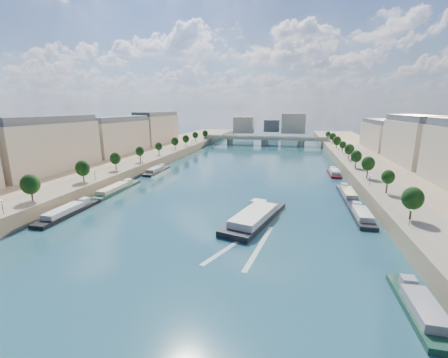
% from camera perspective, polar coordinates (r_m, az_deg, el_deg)
% --- Properties ---
extents(ground, '(700.00, 700.00, 0.00)m').
position_cam_1_polar(ground, '(138.29, 2.61, -0.53)').
color(ground, '#0D3A3D').
rests_on(ground, ground).
extents(quay_left, '(44.00, 520.00, 5.00)m').
position_cam_1_polar(quay_left, '(165.71, -22.72, 1.66)').
color(quay_left, '#9E8460').
rests_on(quay_left, ground).
extents(quay_right, '(44.00, 520.00, 5.00)m').
position_cam_1_polar(quay_right, '(144.35, 32.04, -0.99)').
color(quay_right, '#9E8460').
rests_on(quay_right, ground).
extents(pave_left, '(14.00, 520.00, 0.10)m').
position_cam_1_polar(pave_left, '(157.11, -18.32, 2.38)').
color(pave_left, gray).
rests_on(pave_left, quay_left).
extents(pave_right, '(14.00, 520.00, 0.10)m').
position_cam_1_polar(pave_right, '(139.43, 26.37, 0.31)').
color(pave_right, gray).
rests_on(pave_right, quay_right).
extents(trees_left, '(4.80, 268.80, 8.26)m').
position_cam_1_polar(trees_left, '(156.92, -17.47, 4.44)').
color(trees_left, '#382B1E').
rests_on(trees_left, ground).
extents(trees_right, '(4.80, 268.80, 8.26)m').
position_cam_1_polar(trees_right, '(147.56, 24.95, 3.26)').
color(trees_right, '#382B1E').
rests_on(trees_right, ground).
extents(lamps_left, '(0.36, 200.36, 4.28)m').
position_cam_1_polar(lamps_left, '(145.92, -18.86, 2.62)').
color(lamps_left, black).
rests_on(lamps_left, ground).
extents(lamps_right, '(0.36, 200.36, 4.28)m').
position_cam_1_polar(lamps_right, '(142.67, 24.28, 1.92)').
color(lamps_right, black).
rests_on(lamps_right, ground).
extents(buildings_left, '(16.00, 226.00, 23.20)m').
position_cam_1_polar(buildings_left, '(180.97, -24.35, 6.90)').
color(buildings_left, '#B7A48D').
rests_on(buildings_left, ground).
extents(buildings_right, '(16.00, 226.00, 23.20)m').
position_cam_1_polar(buildings_right, '(157.88, 35.73, 4.78)').
color(buildings_right, '#B7A48D').
rests_on(buildings_right, ground).
extents(skyline, '(79.00, 42.00, 22.00)m').
position_cam_1_polar(skyline, '(352.79, 9.47, 10.24)').
color(skyline, '#B7A48D').
rests_on(skyline, ground).
extents(bridge, '(112.00, 12.00, 8.15)m').
position_cam_1_polar(bridge, '(276.03, 7.78, 7.46)').
color(bridge, '#C1B79E').
rests_on(bridge, ground).
extents(tour_barge, '(17.37, 33.18, 4.33)m').
position_cam_1_polar(tour_barge, '(91.15, 5.89, -7.25)').
color(tour_barge, black).
rests_on(tour_barge, ground).
extents(wake, '(14.49, 25.89, 0.04)m').
position_cam_1_polar(wake, '(76.59, 4.37, -12.43)').
color(wake, silver).
rests_on(wake, ground).
extents(moored_barges_left, '(5.00, 156.37, 3.60)m').
position_cam_1_polar(moored_barges_left, '(114.10, -25.14, -4.44)').
color(moored_barges_left, '#1D1B3C').
rests_on(moored_barges_left, ground).
extents(moored_barges_right, '(5.00, 162.23, 3.60)m').
position_cam_1_polar(moored_barges_right, '(95.27, 25.62, -7.92)').
color(moored_barges_right, black).
rests_on(moored_barges_right, ground).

